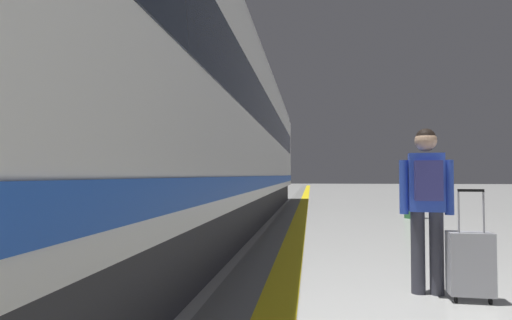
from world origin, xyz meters
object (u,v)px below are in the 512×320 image
high_speed_train (175,99)px  waste_bin (413,201)px  passenger_near (427,195)px  suitcase_near (470,263)px

high_speed_train → waste_bin: high_speed_train is taller
passenger_near → suitcase_near: size_ratio=1.57×
passenger_near → waste_bin: passenger_near is taller
high_speed_train → waste_bin: size_ratio=31.35×
high_speed_train → passenger_near: (3.52, -3.15, -1.56)m
high_speed_train → waste_bin: 7.08m
suitcase_near → waste_bin: 7.93m
passenger_near → suitcase_near: bearing=-30.4°
high_speed_train → suitcase_near: high_speed_train is taller
high_speed_train → suitcase_near: 5.53m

